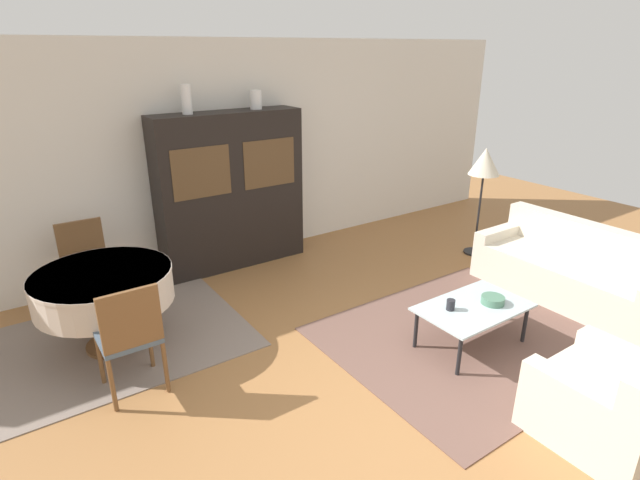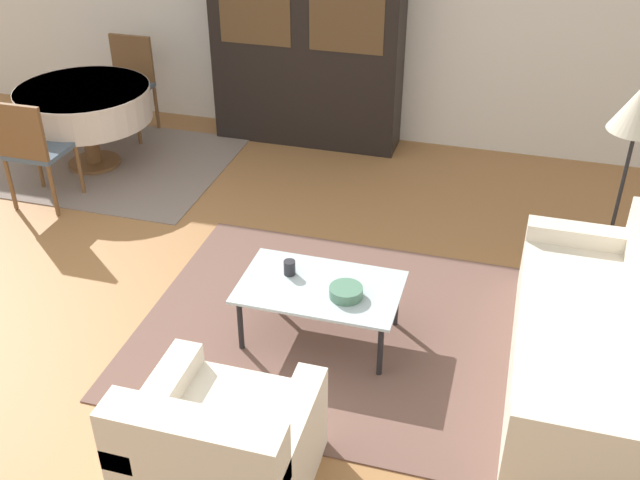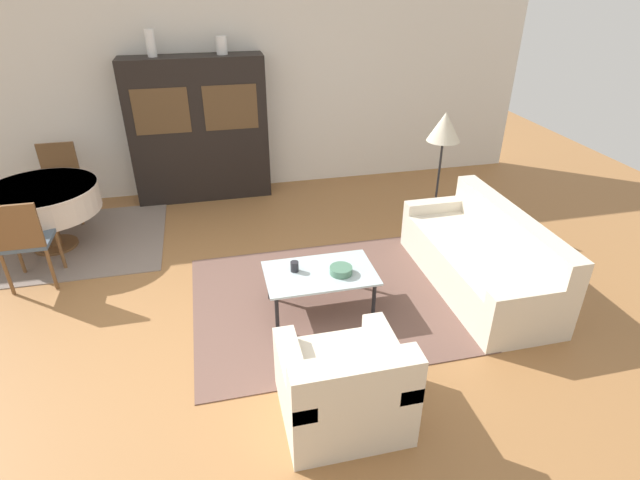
{
  "view_description": "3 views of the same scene",
  "coord_description": "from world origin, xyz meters",
  "px_view_note": "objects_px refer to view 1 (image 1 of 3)",
  "views": [
    {
      "loc": [
        -2.2,
        -2.1,
        2.6
      ],
      "look_at": [
        0.2,
        1.4,
        0.95
      ],
      "focal_mm": 28.0,
      "sensor_mm": 36.0,
      "label": 1
    },
    {
      "loc": [
        2.25,
        -3.28,
        3.15
      ],
      "look_at": [
        1.2,
        0.4,
        0.75
      ],
      "focal_mm": 42.0,
      "sensor_mm": 36.0,
      "label": 2
    },
    {
      "loc": [
        0.32,
        -3.38,
        2.91
      ],
      "look_at": [
        1.2,
        0.4,
        0.75
      ],
      "focal_mm": 28.0,
      "sensor_mm": 36.0,
      "label": 3
    }
  ],
  "objects_px": {
    "bowl": "(493,300)",
    "cup": "(451,305)",
    "dining_table": "(104,288)",
    "dining_chair_far": "(86,262)",
    "display_cabinet": "(231,191)",
    "floor_lamp": "(485,166)",
    "couch": "(573,272)",
    "armchair": "(612,403)",
    "vase_short": "(256,100)",
    "coffee_table": "(473,310)",
    "dining_chair_near": "(130,333)",
    "vase_tall": "(186,99)"
  },
  "relations": [
    {
      "from": "bowl",
      "to": "cup",
      "type": "bearing_deg",
      "value": 161.32
    },
    {
      "from": "dining_table",
      "to": "dining_chair_far",
      "type": "relative_size",
      "value": 1.25
    },
    {
      "from": "dining_table",
      "to": "cup",
      "type": "distance_m",
      "value": 3.08
    },
    {
      "from": "display_cabinet",
      "to": "floor_lamp",
      "type": "distance_m",
      "value": 3.19
    },
    {
      "from": "couch",
      "to": "floor_lamp",
      "type": "distance_m",
      "value": 1.69
    },
    {
      "from": "armchair",
      "to": "dining_chair_far",
      "type": "distance_m",
      "value": 4.78
    },
    {
      "from": "cup",
      "to": "bowl",
      "type": "bearing_deg",
      "value": -18.68
    },
    {
      "from": "armchair",
      "to": "vase_short",
      "type": "bearing_deg",
      "value": 95.83
    },
    {
      "from": "bowl",
      "to": "coffee_table",
      "type": "bearing_deg",
      "value": 161.15
    },
    {
      "from": "dining_chair_near",
      "to": "dining_table",
      "type": "bearing_deg",
      "value": 90.0
    },
    {
      "from": "vase_tall",
      "to": "bowl",
      "type": "bearing_deg",
      "value": -62.06
    },
    {
      "from": "display_cabinet",
      "to": "vase_short",
      "type": "distance_m",
      "value": 1.13
    },
    {
      "from": "floor_lamp",
      "to": "vase_short",
      "type": "bearing_deg",
      "value": 147.69
    },
    {
      "from": "floor_lamp",
      "to": "coffee_table",
      "type": "bearing_deg",
      "value": -141.66
    },
    {
      "from": "armchair",
      "to": "dining_chair_near",
      "type": "bearing_deg",
      "value": 137.74
    },
    {
      "from": "dining_chair_near",
      "to": "cup",
      "type": "height_order",
      "value": "dining_chair_near"
    },
    {
      "from": "vase_short",
      "to": "dining_chair_far",
      "type": "bearing_deg",
      "value": -172.2
    },
    {
      "from": "dining_chair_far",
      "to": "vase_short",
      "type": "relative_size",
      "value": 4.35
    },
    {
      "from": "armchair",
      "to": "floor_lamp",
      "type": "height_order",
      "value": "floor_lamp"
    },
    {
      "from": "display_cabinet",
      "to": "coffee_table",
      "type": "bearing_deg",
      "value": -71.84
    },
    {
      "from": "dining_chair_near",
      "to": "floor_lamp",
      "type": "distance_m",
      "value": 4.63
    },
    {
      "from": "dining_chair_near",
      "to": "bowl",
      "type": "relative_size",
      "value": 4.56
    },
    {
      "from": "display_cabinet",
      "to": "vase_short",
      "type": "xyz_separation_m",
      "value": [
        0.4,
        0.0,
        1.06
      ]
    },
    {
      "from": "bowl",
      "to": "floor_lamp",
      "type": "bearing_deg",
      "value": 42.53
    },
    {
      "from": "bowl",
      "to": "vase_tall",
      "type": "distance_m",
      "value": 3.79
    },
    {
      "from": "dining_chair_far",
      "to": "vase_short",
      "type": "height_order",
      "value": "vase_short"
    },
    {
      "from": "dining_chair_far",
      "to": "cup",
      "type": "distance_m",
      "value": 3.61
    },
    {
      "from": "display_cabinet",
      "to": "dining_chair_far",
      "type": "relative_size",
      "value": 1.99
    },
    {
      "from": "dining_table",
      "to": "cup",
      "type": "height_order",
      "value": "dining_table"
    },
    {
      "from": "dining_table",
      "to": "vase_tall",
      "type": "height_order",
      "value": "vase_tall"
    },
    {
      "from": "dining_chair_near",
      "to": "floor_lamp",
      "type": "height_order",
      "value": "floor_lamp"
    },
    {
      "from": "display_cabinet",
      "to": "dining_chair_far",
      "type": "xyz_separation_m",
      "value": [
        -1.77,
        -0.3,
        -0.4
      ]
    },
    {
      "from": "floor_lamp",
      "to": "bowl",
      "type": "height_order",
      "value": "floor_lamp"
    },
    {
      "from": "armchair",
      "to": "vase_short",
      "type": "height_order",
      "value": "vase_short"
    },
    {
      "from": "dining_chair_far",
      "to": "dining_table",
      "type": "bearing_deg",
      "value": 90.0
    },
    {
      "from": "couch",
      "to": "floor_lamp",
      "type": "bearing_deg",
      "value": -5.85
    },
    {
      "from": "floor_lamp",
      "to": "cup",
      "type": "bearing_deg",
      "value": -146.27
    },
    {
      "from": "coffee_table",
      "to": "armchair",
      "type": "bearing_deg",
      "value": -95.91
    },
    {
      "from": "coffee_table",
      "to": "cup",
      "type": "distance_m",
      "value": 0.25
    },
    {
      "from": "dining_chair_far",
      "to": "cup",
      "type": "bearing_deg",
      "value": 134.11
    },
    {
      "from": "coffee_table",
      "to": "vase_short",
      "type": "xyz_separation_m",
      "value": [
        -0.58,
        2.96,
        1.64
      ]
    },
    {
      "from": "display_cabinet",
      "to": "dining_chair_far",
      "type": "distance_m",
      "value": 1.83
    },
    {
      "from": "dining_chair_far",
      "to": "vase_tall",
      "type": "relative_size",
      "value": 2.98
    },
    {
      "from": "armchair",
      "to": "vase_tall",
      "type": "xyz_separation_m",
      "value": [
        -1.28,
        4.29,
        1.77
      ]
    },
    {
      "from": "dining_chair_near",
      "to": "vase_tall",
      "type": "bearing_deg",
      "value": 55.69
    },
    {
      "from": "armchair",
      "to": "cup",
      "type": "distance_m",
      "value": 1.41
    },
    {
      "from": "dining_table",
      "to": "armchair",
      "type": "bearing_deg",
      "value": -50.72
    },
    {
      "from": "coffee_table",
      "to": "cup",
      "type": "height_order",
      "value": "cup"
    },
    {
      "from": "display_cabinet",
      "to": "dining_table",
      "type": "bearing_deg",
      "value": -147.81
    },
    {
      "from": "coffee_table",
      "to": "dining_table",
      "type": "distance_m",
      "value": 3.31
    }
  ]
}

